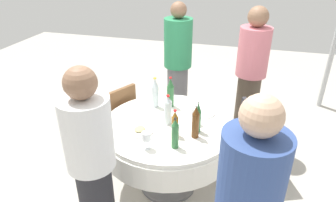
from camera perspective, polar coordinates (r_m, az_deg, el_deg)
ground_plane at (r=3.28m, az=0.00°, el=-15.32°), size 10.00×10.00×0.00m
dining_table at (r=2.91m, az=0.00°, el=-6.78°), size 1.25×1.25×0.74m
bottle_amber_west at (r=2.60m, az=1.30°, el=-4.28°), size 0.06×0.06×0.25m
bottle_clear_east at (r=3.05m, az=-2.41°, el=1.44°), size 0.06×0.06×0.32m
bottle_brown_far at (r=2.58m, az=5.19°, el=-4.00°), size 0.06×0.06×0.31m
bottle_green_near at (r=2.66m, az=5.58°, el=-3.11°), size 0.06×0.06×0.30m
bottle_clear_left at (r=2.76m, az=0.09°, el=-1.81°), size 0.07×0.07×0.29m
bottle_green_south at (r=3.05m, az=0.46°, el=1.51°), size 0.07×0.07×0.32m
bottle_green_front at (r=2.45m, az=1.33°, el=-6.17°), size 0.06×0.06×0.28m
wine_glass_near at (r=2.45m, az=-4.07°, el=-6.74°), size 0.08×0.08×0.15m
wine_glass_left at (r=2.78m, az=5.06°, el=-2.30°), size 0.06×0.06×0.16m
plate_outer at (r=2.72m, az=-5.31°, el=-5.49°), size 0.24×0.24×0.04m
plate_inner at (r=3.00m, az=6.80°, el=-2.29°), size 0.20×0.20×0.02m
spoon_east at (r=3.07m, az=-5.24°, el=-1.50°), size 0.17×0.09×0.00m
knife_far at (r=2.60m, az=8.33°, el=-7.59°), size 0.15×0.12×0.00m
person_west at (r=3.57m, az=15.11°, el=4.25°), size 0.34×0.34×1.66m
person_far at (r=2.27m, az=-14.00°, el=-11.67°), size 0.34×0.34×1.57m
person_near at (r=3.82m, az=1.83°, el=6.49°), size 0.34×0.34×1.64m
chair_south at (r=3.45m, az=-9.68°, el=-2.63°), size 0.54×0.54×0.87m
chair_front at (r=3.16m, az=16.25°, el=-6.44°), size 0.52×0.52×0.87m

